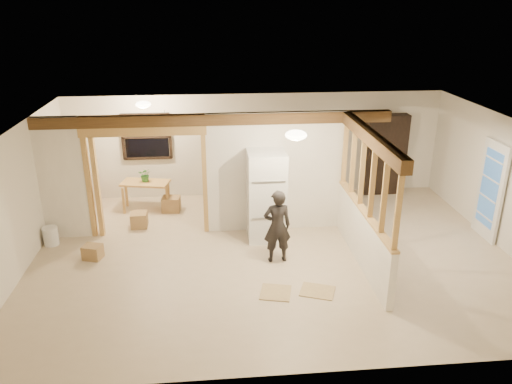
{
  "coord_description": "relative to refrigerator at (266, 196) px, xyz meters",
  "views": [
    {
      "loc": [
        -1.1,
        -8.38,
        4.59
      ],
      "look_at": [
        -0.28,
        0.4,
        1.15
      ],
      "focal_mm": 35.0,
      "sensor_mm": 36.0,
      "label": 1
    }
  ],
  "objects": [
    {
      "name": "floor_panel_far",
      "position": [
        0.63,
        -2.12,
        -0.9
      ],
      "size": [
        0.68,
        0.61,
        0.02
      ],
      "primitive_type": "cube",
      "rotation": [
        0.0,
        0.0,
        -0.37
      ],
      "color": "tan",
      "rests_on": "floor"
    },
    {
      "name": "window_back",
      "position": [
        -2.57,
        2.39,
        0.64
      ],
      "size": [
        1.12,
        0.1,
        1.1
      ],
      "primitive_type": "cube",
      "color": "black",
      "rests_on": "wall_back"
    },
    {
      "name": "header_beam_right",
      "position": [
        1.63,
        -1.18,
        1.47
      ],
      "size": [
        0.18,
        3.3,
        0.22
      ],
      "primitive_type": "cube",
      "color": "brown",
      "rests_on": "ceiling"
    },
    {
      "name": "box_util_a",
      "position": [
        -2.02,
        1.53,
        -0.74
      ],
      "size": [
        0.43,
        0.38,
        0.34
      ],
      "primitive_type": "cube",
      "rotation": [
        0.0,
        0.0,
        -0.1
      ],
      "color": "#9B794B",
      "rests_on": "floor"
    },
    {
      "name": "bookshelf",
      "position": [
        3.19,
        2.24,
        0.09
      ],
      "size": [
        0.99,
        0.33,
        1.99
      ],
      "primitive_type": "cube",
      "color": "black",
      "rests_on": "floor"
    },
    {
      "name": "ceiling_dome_util",
      "position": [
        -2.47,
        1.52,
        1.57
      ],
      "size": [
        0.32,
        0.32,
        0.14
      ],
      "primitive_type": "ellipsoid",
      "color": "#FFEABF",
      "rests_on": "ceiling"
    },
    {
      "name": "refrigerator",
      "position": [
        0.0,
        0.0,
        0.0
      ],
      "size": [
        0.75,
        0.73,
        1.82
      ],
      "primitive_type": "cube",
      "color": "white",
      "rests_on": "floor"
    },
    {
      "name": "floor",
      "position": [
        0.03,
        -0.78,
        -0.91
      ],
      "size": [
        9.0,
        6.5,
        0.01
      ],
      "primitive_type": "cube",
      "color": "#C6B193",
      "rests_on": "ground"
    },
    {
      "name": "pony_wall",
      "position": [
        1.63,
        -1.18,
        -0.41
      ],
      "size": [
        0.12,
        3.2,
        1.0
      ],
      "primitive_type": "cube",
      "color": "white",
      "rests_on": "floor"
    },
    {
      "name": "header_beam_back",
      "position": [
        -0.97,
        0.42,
        1.47
      ],
      "size": [
        7.0,
        0.18,
        0.22
      ],
      "primitive_type": "cube",
      "color": "brown",
      "rests_on": "ceiling"
    },
    {
      "name": "ceiling",
      "position": [
        0.03,
        -0.78,
        1.59
      ],
      "size": [
        9.0,
        6.5,
        0.01
      ],
      "primitive_type": "cube",
      "color": "white"
    },
    {
      "name": "partition_left_stub",
      "position": [
        -4.02,
        0.42,
        0.34
      ],
      "size": [
        0.9,
        0.12,
        2.5
      ],
      "primitive_type": "cube",
      "color": "white",
      "rests_on": "floor"
    },
    {
      "name": "box_util_b",
      "position": [
        -2.65,
        0.75,
        -0.75
      ],
      "size": [
        0.35,
        0.35,
        0.32
      ],
      "primitive_type": "cube",
      "rotation": [
        0.0,
        0.0,
        0.02
      ],
      "color": "#9B794B",
      "rests_on": "floor"
    },
    {
      "name": "wall_right",
      "position": [
        4.53,
        -0.78,
        0.34
      ],
      "size": [
        0.01,
        6.5,
        2.5
      ],
      "primitive_type": "cube",
      "color": "silver",
      "rests_on": "floor"
    },
    {
      "name": "stud_partition",
      "position": [
        1.63,
        -1.18,
        0.75
      ],
      "size": [
        0.14,
        3.2,
        1.32
      ],
      "primitive_type": "cube",
      "color": "tan",
      "rests_on": "pony_wall"
    },
    {
      "name": "wall_front",
      "position": [
        0.03,
        -4.03,
        0.34
      ],
      "size": [
        9.0,
        0.01,
        2.5
      ],
      "primitive_type": "cube",
      "color": "silver",
      "rests_on": "floor"
    },
    {
      "name": "bucket",
      "position": [
        -4.29,
        0.06,
        -0.72
      ],
      "size": [
        0.37,
        0.37,
        0.37
      ],
      "primitive_type": "cylinder",
      "rotation": [
        0.0,
        0.0,
        -0.31
      ],
      "color": "silver",
      "rests_on": "floor"
    },
    {
      "name": "floor_panel_near",
      "position": [
        -0.08,
        -2.09,
        -0.9
      ],
      "size": [
        0.6,
        0.6,
        0.02
      ],
      "primitive_type": "cube",
      "rotation": [
        0.0,
        0.0,
        -0.24
      ],
      "color": "tan",
      "rests_on": "floor"
    },
    {
      "name": "ceiling_dome_main",
      "position": [
        0.33,
        -1.28,
        1.57
      ],
      "size": [
        0.36,
        0.36,
        0.16
      ],
      "primitive_type": "ellipsoid",
      "color": "#FFEABF",
      "rests_on": "ceiling"
    },
    {
      "name": "box_front",
      "position": [
        -3.35,
        -0.6,
        -0.77
      ],
      "size": [
        0.4,
        0.36,
        0.27
      ],
      "primitive_type": "cube",
      "rotation": [
        0.0,
        0.0,
        -0.29
      ],
      "color": "#9B794B",
      "rests_on": "floor"
    },
    {
      "name": "partition_center",
      "position": [
        0.23,
        0.42,
        0.34
      ],
      "size": [
        2.8,
        0.12,
        2.5
      ],
      "primitive_type": "cube",
      "color": "white",
      "rests_on": "floor"
    },
    {
      "name": "doorway_frame",
      "position": [
        -2.37,
        0.42,
        0.19
      ],
      "size": [
        2.46,
        0.14,
        2.2
      ],
      "primitive_type": "cube",
      "color": "tan",
      "rests_on": "floor"
    },
    {
      "name": "wall_back",
      "position": [
        0.03,
        2.47,
        0.34
      ],
      "size": [
        9.0,
        0.01,
        2.5
      ],
      "primitive_type": "cube",
      "color": "silver",
      "rests_on": "floor"
    },
    {
      "name": "shop_vac",
      "position": [
        -4.15,
        1.98,
        -0.59
      ],
      "size": [
        0.57,
        0.57,
        0.64
      ],
      "primitive_type": "cylinder",
      "rotation": [
        0.0,
        0.0,
        -0.19
      ],
      "color": "maroon",
      "rests_on": "floor"
    },
    {
      "name": "woman",
      "position": [
        0.09,
        -0.99,
        -0.21
      ],
      "size": [
        0.53,
        0.37,
        1.4
      ],
      "primitive_type": "imported",
      "rotation": [
        0.0,
        0.0,
        3.21
      ],
      "color": "black",
      "rests_on": "floor"
    },
    {
      "name": "wall_left",
      "position": [
        -4.47,
        -0.78,
        0.34
      ],
      "size": [
        0.01,
        6.5,
        2.5
      ],
      "primitive_type": "cube",
      "color": "silver",
      "rests_on": "floor"
    },
    {
      "name": "potted_plant",
      "position": [
        -2.57,
        1.74,
        -0.08
      ],
      "size": [
        0.32,
        0.29,
        0.33
      ],
      "primitive_type": "imported",
      "rotation": [
        0.0,
        0.0,
        -0.12
      ],
      "color": "#2D5D23",
      "rests_on": "work_table"
    },
    {
      "name": "hanging_bulb",
      "position": [
        -1.97,
        0.82,
        1.27
      ],
      "size": [
        0.07,
        0.07,
        0.07
      ],
      "primitive_type": "ellipsoid",
      "color": "#FFD88C",
      "rests_on": "ceiling"
    },
    {
      "name": "work_table",
      "position": [
        -2.59,
        1.71,
        -0.57
      ],
      "size": [
        1.15,
        0.74,
        0.67
      ],
      "primitive_type": "cube",
      "rotation": [
        0.0,
        0.0,
        -0.21
      ],
      "color": "tan",
      "rests_on": "floor"
    },
    {
      "name": "french_door",
      "position": [
        4.45,
        -0.38,
        0.09
      ],
      "size": [
        0.12,
        0.86,
        2.0
      ],
      "primitive_type": "cube",
      "color": "white",
      "rests_on": "floor"
    }
  ]
}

